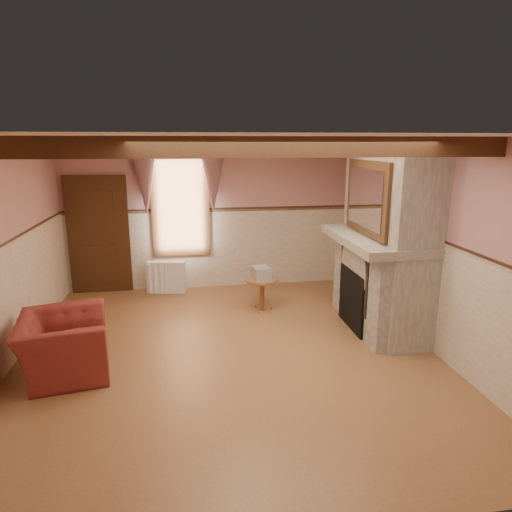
{
  "coord_description": "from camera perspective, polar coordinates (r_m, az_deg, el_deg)",
  "views": [
    {
      "loc": [
        -0.47,
        -5.6,
        2.75
      ],
      "look_at": [
        0.5,
        0.8,
        1.12
      ],
      "focal_mm": 32.0,
      "sensor_mm": 36.0,
      "label": 1
    }
  ],
  "objects": [
    {
      "name": "floor",
      "position": [
        6.26,
        -3.49,
        -12.0
      ],
      "size": [
        5.5,
        6.0,
        0.01
      ],
      "primitive_type": "cube",
      "color": "brown",
      "rests_on": "ground"
    },
    {
      "name": "ceiling",
      "position": [
        5.62,
        -3.92,
        14.58
      ],
      "size": [
        5.5,
        6.0,
        0.01
      ],
      "primitive_type": "cube",
      "color": "silver",
      "rests_on": "wall_back"
    },
    {
      "name": "wall_back",
      "position": [
        8.72,
        -5.42,
        5.13
      ],
      "size": [
        5.5,
        0.02,
        2.8
      ],
      "primitive_type": "cube",
      "color": "tan",
      "rests_on": "floor"
    },
    {
      "name": "wall_front",
      "position": [
        2.97,
        1.52,
        -12.97
      ],
      "size": [
        5.5,
        0.02,
        2.8
      ],
      "primitive_type": "cube",
      "color": "tan",
      "rests_on": "floor"
    },
    {
      "name": "wall_right",
      "position": [
        6.6,
        20.84,
        1.36
      ],
      "size": [
        0.02,
        6.0,
        2.8
      ],
      "primitive_type": "cube",
      "color": "tan",
      "rests_on": "floor"
    },
    {
      "name": "wainscot",
      "position": [
        5.96,
        -3.59,
        -5.52
      ],
      "size": [
        5.5,
        6.0,
        1.5
      ],
      "primitive_type": null,
      "color": "beige",
      "rests_on": "floor"
    },
    {
      "name": "chair_rail",
      "position": [
        5.76,
        -3.71,
        1.53
      ],
      "size": [
        5.5,
        6.0,
        0.08
      ],
      "primitive_type": null,
      "color": "black",
      "rests_on": "wainscot"
    },
    {
      "name": "firebox",
      "position": [
        7.06,
        12.45,
        -5.26
      ],
      "size": [
        0.2,
        0.95,
        0.9
      ],
      "primitive_type": "cube",
      "color": "black",
      "rests_on": "floor"
    },
    {
      "name": "armchair",
      "position": [
        6.06,
        -22.88,
        -10.24
      ],
      "size": [
        1.17,
        1.29,
        0.73
      ],
      "primitive_type": "imported",
      "rotation": [
        0.0,
        0.0,
        1.75
      ],
      "color": "maroon",
      "rests_on": "floor"
    },
    {
      "name": "side_table",
      "position": [
        7.63,
        0.74,
        -4.84
      ],
      "size": [
        0.56,
        0.56,
        0.55
      ],
      "primitive_type": "cylinder",
      "rotation": [
        0.0,
        0.0,
        0.02
      ],
      "color": "brown",
      "rests_on": "floor"
    },
    {
      "name": "book_stack",
      "position": [
        7.52,
        0.66,
        -2.12
      ],
      "size": [
        0.31,
        0.36,
        0.2
      ],
      "primitive_type": "cube",
      "rotation": [
        0.0,
        0.0,
        0.15
      ],
      "color": "#B7AD8C",
      "rests_on": "side_table"
    },
    {
      "name": "radiator",
      "position": [
        8.66,
        -11.17,
        -2.6
      ],
      "size": [
        0.72,
        0.26,
        0.6
      ],
      "primitive_type": "cube",
      "rotation": [
        0.0,
        0.0,
        -0.12
      ],
      "color": "silver",
      "rests_on": "floor"
    },
    {
      "name": "bowl",
      "position": [
        7.01,
        14.37,
        3.09
      ],
      "size": [
        0.36,
        0.36,
        0.09
      ],
      "primitive_type": "imported",
      "color": "brown",
      "rests_on": "mantel"
    },
    {
      "name": "mantel_clock",
      "position": [
        7.41,
        13.07,
        4.18
      ],
      "size": [
        0.14,
        0.24,
        0.2
      ],
      "primitive_type": "cube",
      "color": "black",
      "rests_on": "mantel"
    },
    {
      "name": "oil_lamp",
      "position": [
        7.46,
        12.91,
        4.56
      ],
      "size": [
        0.11,
        0.11,
        0.28
      ],
      "primitive_type": "cylinder",
      "color": "#B67333",
      "rests_on": "mantel"
    },
    {
      "name": "candle_red",
      "position": [
        6.39,
        16.76,
        2.22
      ],
      "size": [
        0.06,
        0.06,
        0.16
      ],
      "primitive_type": "cylinder",
      "color": "#AD1C15",
      "rests_on": "mantel"
    },
    {
      "name": "jar_yellow",
      "position": [
        6.57,
        16.0,
        2.41
      ],
      "size": [
        0.06,
        0.06,
        0.12
      ],
      "primitive_type": "cylinder",
      "color": "yellow",
      "rests_on": "mantel"
    },
    {
      "name": "fireplace",
      "position": [
        6.97,
        16.13,
        2.38
      ],
      "size": [
        0.85,
        2.0,
        2.8
      ],
      "primitive_type": "cube",
      "color": "gray",
      "rests_on": "floor"
    },
    {
      "name": "mantel",
      "position": [
        6.91,
        14.75,
        2.03
      ],
      "size": [
        1.05,
        2.05,
        0.12
      ],
      "primitive_type": "cube",
      "color": "gray",
      "rests_on": "fireplace"
    },
    {
      "name": "overmantel_mirror",
      "position": [
        6.74,
        13.62,
        7.07
      ],
      "size": [
        0.06,
        1.44,
        1.04
      ],
      "primitive_type": "cube",
      "color": "silver",
      "rests_on": "fireplace"
    },
    {
      "name": "door",
      "position": [
        8.86,
        -19.05,
        2.26
      ],
      "size": [
        1.1,
        0.1,
        2.1
      ],
      "primitive_type": "cube",
      "color": "black",
      "rests_on": "floor"
    },
    {
      "name": "window",
      "position": [
        8.64,
        -9.45,
        6.6
      ],
      "size": [
        1.06,
        0.08,
        2.02
      ],
      "primitive_type": "cube",
      "color": "white",
      "rests_on": "wall_back"
    },
    {
      "name": "window_drapes",
      "position": [
        8.49,
        -9.62,
        10.53
      ],
      "size": [
        1.3,
        0.14,
        1.4
      ],
      "primitive_type": "cube",
      "color": "gray",
      "rests_on": "wall_back"
    },
    {
      "name": "ceiling_beam_front",
      "position": [
        4.42,
        -2.56,
        13.44
      ],
      "size": [
        5.5,
        0.18,
        0.2
      ],
      "primitive_type": "cube",
      "color": "black",
      "rests_on": "ceiling"
    },
    {
      "name": "ceiling_beam_back",
      "position": [
        6.82,
        -4.78,
        13.63
      ],
      "size": [
        5.5,
        0.18,
        0.2
      ],
      "primitive_type": "cube",
      "color": "black",
      "rests_on": "ceiling"
    }
  ]
}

